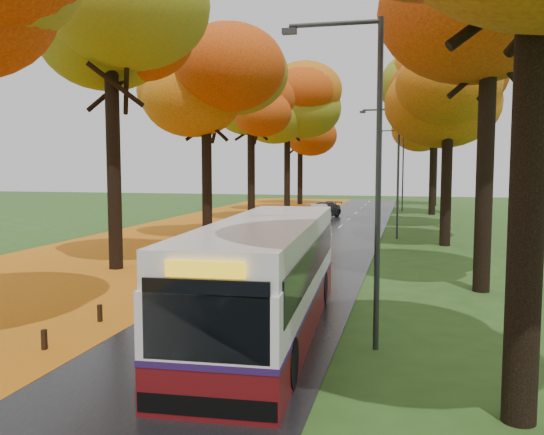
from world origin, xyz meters
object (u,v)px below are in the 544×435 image
at_px(car_white, 300,222).
at_px(streetlamp_near, 368,157).
at_px(streetlamp_mid, 394,162).
at_px(car_silver, 319,212).
at_px(streetlamp_far, 400,163).
at_px(bus, 267,274).
at_px(car_dark, 323,210).

bearing_deg(car_white, streetlamp_near, -77.87).
xyz_separation_m(streetlamp_mid, car_silver, (-6.30, 10.77, -4.04)).
bearing_deg(streetlamp_near, streetlamp_far, 90.00).
xyz_separation_m(streetlamp_mid, bus, (-2.71, -21.26, -3.10)).
distance_m(streetlamp_mid, car_white, 7.82).
distance_m(streetlamp_far, car_white, 21.11).
xyz_separation_m(bus, car_white, (-3.59, 23.53, -0.94)).
xyz_separation_m(car_white, car_silver, (0.00, 8.50, -0.00)).
bearing_deg(streetlamp_mid, streetlamp_near, -90.00).
relative_size(streetlamp_near, bus, 0.69).
relative_size(streetlamp_far, car_silver, 2.07).
bearing_deg(car_dark, streetlamp_near, -60.38).
height_order(bus, car_dark, bus).
bearing_deg(streetlamp_near, streetlamp_mid, 90.00).
bearing_deg(car_white, streetlamp_far, 69.88).
distance_m(car_white, car_dark, 10.70).
bearing_deg(bus, car_silver, 93.10).
height_order(bus, car_silver, bus).
distance_m(streetlamp_far, car_dark, 11.73).
xyz_separation_m(streetlamp_far, bus, (-2.71, -43.26, -3.10)).
height_order(streetlamp_near, streetlamp_far, same).
height_order(streetlamp_far, bus, streetlamp_far).
relative_size(streetlamp_mid, bus, 0.69).
bearing_deg(bus, car_dark, 92.69).
bearing_deg(car_dark, bus, -64.60).
distance_m(streetlamp_near, car_white, 25.39).
xyz_separation_m(car_silver, car_dark, (0.00, 2.20, 0.01)).
bearing_deg(car_dark, streetlamp_mid, -44.68).
distance_m(streetlamp_far, bus, 43.46).
relative_size(streetlamp_far, car_white, 2.14).
xyz_separation_m(streetlamp_mid, streetlamp_far, (0.00, 22.00, 0.00)).
bearing_deg(streetlamp_far, streetlamp_near, -90.00).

